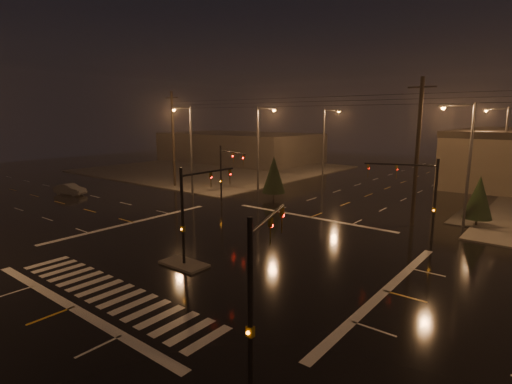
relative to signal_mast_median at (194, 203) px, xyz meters
The scene contains 21 objects.
ground 4.85m from the signal_mast_median, 90.00° to the left, with size 140.00×140.00×0.00m, color black.
sidewalk_nw 44.80m from the signal_mast_median, 132.21° to the left, with size 36.00×36.00×0.12m, color #4A4742.
median_island 3.79m from the signal_mast_median, 90.00° to the right, with size 3.00×1.60×0.15m, color #4A4742.
crosswalk 7.01m from the signal_mast_median, 90.00° to the right, with size 15.00×2.60×0.01m, color beige.
stop_bar_near 8.77m from the signal_mast_median, 90.00° to the right, with size 16.00×0.50×0.01m, color beige.
stop_bar_far 14.56m from the signal_mast_median, 90.00° to the left, with size 16.00×0.50×0.01m, color beige.
commercial_block 57.07m from the signal_mast_median, 127.83° to the left, with size 30.00×18.00×5.60m, color #3F3B37.
signal_mast_median is the anchor object (origin of this frame).
signal_mast_ne 16.27m from the signal_mast_median, 54.28° to the left, with size 4.84×1.86×6.00m.
signal_mast_nw 16.27m from the signal_mast_median, 125.72° to the left, with size 4.84×1.86×6.00m.
signal_mast_se 12.22m from the signal_mast_median, 33.15° to the right, with size 1.55×3.87×6.00m.
streetlight_1 23.94m from the signal_mast_median, 117.96° to the left, with size 2.77×0.32×10.00m.
streetlight_2 38.78m from the signal_mast_median, 106.79° to the left, with size 2.77×0.32×10.00m.
streetlight_3 22.20m from the signal_mast_median, 59.61° to the left, with size 2.77×0.32×10.00m.
streetlight_4 40.69m from the signal_mast_median, 74.03° to the left, with size 2.77×0.32×10.00m.
streetlight_5 21.53m from the signal_mast_median, 138.30° to the left, with size 0.32×2.77×10.00m.
utility_pole_0 27.95m from the signal_mast_median, 142.19° to the left, with size 2.20×0.32×12.00m.
utility_pole_1 19.00m from the signal_mast_median, 64.89° to the left, with size 2.20×0.32×12.00m.
conifer_0 23.42m from the signal_mast_median, 58.27° to the left, with size 2.25×2.25×4.22m.
conifer_3 20.03m from the signal_mast_median, 111.59° to the left, with size 2.56×2.56×4.70m.
car_crossing 28.11m from the signal_mast_median, 167.74° to the left, with size 1.37×3.92×1.29m, color #595C60.
Camera 1 is at (17.76, -19.40, 8.94)m, focal length 28.00 mm.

